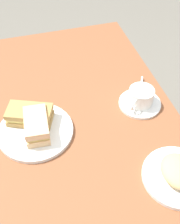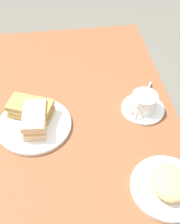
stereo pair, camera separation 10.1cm
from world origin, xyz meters
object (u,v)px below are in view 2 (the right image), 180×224
Objects in this scene: dining_table at (72,150)px; coffee_cup at (144,102)px; sandwich_front at (35,120)px; coffee_saucer at (143,109)px; spoon at (147,93)px; sandwich_back at (31,109)px; sandwich_plate at (34,125)px; side_plate at (167,187)px.

coffee_cup is at bearing 103.82° from dining_table.
sandwich_front is 0.89× the size of coffee_saucer.
sandwich_front is 1.33× the size of coffee_cup.
sandwich_front reaches higher than coffee_cup.
coffee_cup is (-0.04, 0.38, -0.00)m from sandwich_front.
spoon is (-0.11, 0.42, -0.03)m from sandwich_front.
sandwich_back is 1.09× the size of coffee_saucer.
sandwich_front is at bearing -84.65° from coffee_cup.
coffee_cup is 0.09m from spoon.
coffee_saucer is at bearing 93.84° from sandwich_plate.
spoon is at bearing 153.53° from coffee_cup.
sandwich_front is at bearing -75.40° from spoon.
side_plate is at bearing -2.25° from coffee_saucer.
spoon is 0.44× the size of side_plate.
sandwich_front is 0.66× the size of side_plate.
dining_table is 5.10× the size of sandwich_plate.
sandwich_front is 0.47m from side_plate.
dining_table is 0.36m from spoon.
side_plate is (0.29, 0.38, 0.00)m from sandwich_plate.
dining_table is 0.37m from side_plate.
dining_table is 8.36× the size of coffee_saucer.
spoon is (-0.14, 0.31, 0.12)m from dining_table.
dining_table is at bearing -65.46° from spoon.
side_plate is at bearing 53.00° from sandwich_front.
coffee_cup reaches higher than sandwich_plate.
sandwich_back is at bearing -83.32° from spoon.
sandwich_front is 0.38m from coffee_cup.
side_plate is at bearing 45.97° from dining_table.
dining_table is at bearing -134.03° from side_plate.
sandwich_back is at bearing -165.90° from sandwich_front.
dining_table is at bearing 71.15° from sandwich_plate.
sandwich_back is 0.40m from coffee_saucer.
coffee_cup is 0.49× the size of side_plate.
sandwich_front is at bearing 14.10° from sandwich_back.
dining_table is 0.30m from coffee_saucer.
sandwich_plate is at bearing -86.30° from coffee_cup.
sandwich_plate is 0.44m from spoon.
sandwich_plate is 1.50× the size of sandwich_back.
sandwich_plate reaches higher than coffee_saucer.
sandwich_plate is at bearing -86.16° from coffee_saucer.
coffee_cup reaches higher than side_plate.
spoon is 0.39m from side_plate.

